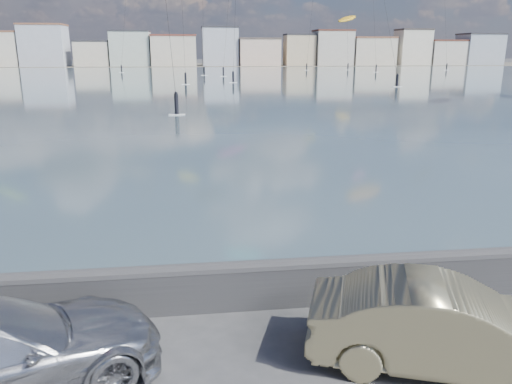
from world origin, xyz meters
TOP-DOWN VIEW (x-y plane):
  - bay_water at (0.00, 91.50)m, footprint 500.00×177.00m
  - far_shore_strip at (0.00, 200.00)m, footprint 500.00×60.00m
  - seawall at (0.00, 2.70)m, footprint 400.00×0.36m
  - far_buildings at (1.31, 186.00)m, footprint 240.79×13.26m
  - car_champagne at (3.79, 0.22)m, footprint 4.94×3.06m
  - kitesurfer_11 at (47.65, 148.61)m, footprint 9.49×16.21m

SIDE VIEW (x-z plane):
  - bay_water at x=0.00m, z-range 0.01..0.01m
  - far_shore_strip at x=0.00m, z-range 0.01..0.01m
  - seawall at x=0.00m, z-range 0.04..1.12m
  - car_champagne at x=3.79m, z-range 0.00..1.54m
  - far_buildings at x=1.31m, z-range -1.27..13.33m
  - kitesurfer_11 at x=47.65m, z-range 6.38..22.98m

